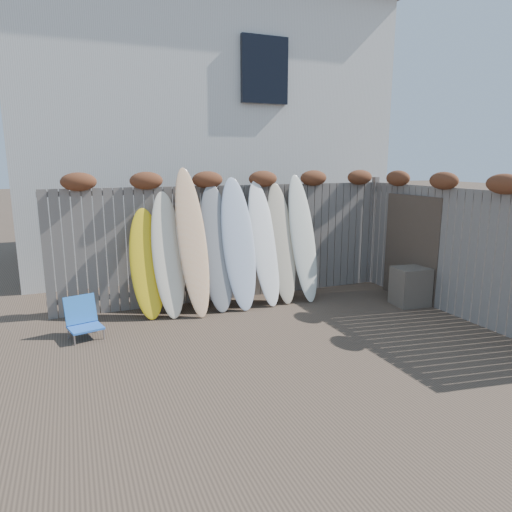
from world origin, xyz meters
name	(u,v)px	position (x,y,z in m)	size (l,w,h in m)	color
ground	(290,348)	(0.00, 0.00, 0.00)	(80.00, 80.00, 0.00)	#493A2D
back_fence	(233,232)	(0.06, 2.39, 1.18)	(6.05, 0.28, 2.24)	slate
right_fence	(457,244)	(2.99, 0.25, 1.14)	(0.28, 4.40, 2.24)	slate
house	(195,128)	(0.50, 6.50, 3.20)	(8.50, 5.50, 6.33)	silver
beach_chair	(83,319)	(-2.50, 1.44, 0.26)	(0.52, 0.54, 0.57)	blue
wooden_crate	(410,286)	(2.70, 0.88, 0.32)	(0.55, 0.46, 0.65)	#493A36
lattice_panel	(411,248)	(2.95, 1.21, 0.91)	(0.05, 1.22, 1.83)	brown
surfboard_0	(147,263)	(-1.50, 2.00, 0.85)	(0.53, 0.07, 1.76)	yellow
surfboard_1	(168,254)	(-1.18, 1.96, 0.97)	(0.49, 0.07, 2.02)	#F7E8C9
surfboard_2	(192,242)	(-0.80, 1.91, 1.16)	(0.47, 0.07, 2.41)	#F4B58B
surfboard_3	(217,248)	(-0.38, 1.97, 1.02)	(0.55, 0.07, 2.12)	gray
surfboard_4	(239,243)	(-0.02, 1.93, 1.07)	(0.55, 0.07, 2.24)	silver
surfboard_5	(264,243)	(0.45, 1.96, 1.04)	(0.48, 0.07, 2.17)	white
surfboard_6	(281,243)	(0.79, 1.98, 1.02)	(0.47, 0.07, 2.12)	beige
surfboard_7	(303,238)	(1.19, 1.95, 1.09)	(0.46, 0.07, 2.27)	white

